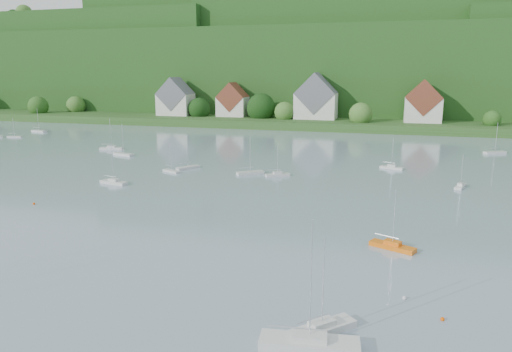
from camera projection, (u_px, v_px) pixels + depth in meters
The scene contains 13 objects.
far_shore_strip at pixel (308, 119), 203.38m from camera, with size 600.00×60.00×3.00m, color #27511E.
forested_ridge at pixel (331, 68), 263.06m from camera, with size 620.00×181.22×69.89m.
village_building_0 at pixel (176, 100), 204.24m from camera, with size 14.00×10.40×16.00m.
village_building_1 at pixel (233, 102), 199.56m from camera, with size 12.00×9.36×14.00m.
village_building_2 at pixel (316, 100), 188.88m from camera, with size 16.00×11.44×18.00m.
village_building_3 at pixel (423, 105), 176.43m from camera, with size 13.00×10.40×15.50m.
near_sailboat_3 at pixel (322, 328), 40.42m from camera, with size 5.64×5.72×8.47m.
near_sailboat_4 at pixel (309, 342), 38.10m from camera, with size 8.16×3.20×10.72m.
near_sailboat_5 at pixel (392, 246), 59.45m from camera, with size 5.81×3.75×7.64m.
mooring_buoy_2 at pixel (442, 320), 42.49m from camera, with size 0.37×0.37×0.37m, color #F45200.
mooring_buoy_3 at pixel (34, 204), 79.29m from camera, with size 0.41×0.41×0.41m, color #F45200.
mooring_buoy_4 at pixel (404, 299), 46.42m from camera, with size 0.40×0.40×0.40m, color silver.
far_sailboat_cluster at pixel (295, 158), 119.80m from camera, with size 201.19×67.13×8.71m.
Camera 1 is at (34.79, -2.04, 21.62)m, focal length 33.68 mm.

